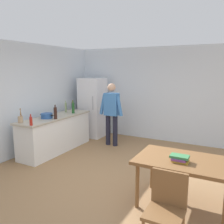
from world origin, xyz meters
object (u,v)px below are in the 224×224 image
(dining_table, at_px, (184,164))
(bottle_wine_green, at_px, (73,108))
(bottle_vinegar_tall, at_px, (66,107))
(bottle_oil_amber, at_px, (73,106))
(utensil_jar, at_px, (20,119))
(bottle_wine_dark, at_px, (55,113))
(refrigerator, at_px, (93,108))
(bottle_sauce_red, at_px, (31,121))
(book_stack, at_px, (180,159))
(person, at_px, (112,110))
(chair, at_px, (166,205))
(cooking_pot, at_px, (47,116))

(dining_table, distance_m, bottle_wine_green, 3.68)
(bottle_vinegar_tall, xyz_separation_m, bottle_oil_amber, (-0.09, 0.44, -0.02))
(utensil_jar, height_order, bottle_wine_dark, bottle_wine_dark)
(refrigerator, relative_size, dining_table, 1.29)
(dining_table, xyz_separation_m, utensil_jar, (-3.60, 0.18, 0.31))
(bottle_sauce_red, xyz_separation_m, bottle_oil_amber, (-0.43, 2.03, 0.02))
(dining_table, relative_size, utensil_jar, 4.37)
(refrigerator, bearing_deg, bottle_wine_green, -87.90)
(bottle_wine_green, xyz_separation_m, book_stack, (3.22, -1.78, -0.25))
(book_stack, bearing_deg, refrigerator, 139.10)
(person, xyz_separation_m, bottle_sauce_red, (-0.83, -2.06, 0.02))
(chair, height_order, cooking_pot, cooking_pot)
(dining_table, bearing_deg, bottle_oil_amber, 149.71)
(chair, distance_m, utensil_jar, 3.80)
(bottle_sauce_red, bearing_deg, person, 68.07)
(bottle_oil_amber, bearing_deg, book_stack, -32.01)
(dining_table, xyz_separation_m, bottle_wine_green, (-3.26, 1.66, 0.37))
(chair, xyz_separation_m, bottle_sauce_red, (-3.18, 1.05, 0.46))
(utensil_jar, distance_m, bottle_oil_amber, 1.93)
(bottle_wine_green, bearing_deg, bottle_vinegar_tall, 176.82)
(chair, relative_size, bottle_wine_dark, 2.68)
(cooking_pot, xyz_separation_m, utensil_jar, (-0.18, -0.64, 0.02))
(dining_table, relative_size, book_stack, 5.29)
(chair, relative_size, cooking_pot, 2.28)
(dining_table, relative_size, bottle_wine_green, 4.12)
(chair, bearing_deg, refrigerator, 122.70)
(refrigerator, bearing_deg, book_stack, -40.90)
(refrigerator, relative_size, utensil_jar, 5.62)
(cooking_pot, bearing_deg, person, 51.24)
(dining_table, height_order, cooking_pot, cooking_pot)
(bottle_wine_dark, relative_size, bottle_wine_green, 1.00)
(bottle_sauce_red, bearing_deg, bottle_vinegar_tall, 102.10)
(utensil_jar, height_order, bottle_vinegar_tall, same)
(refrigerator, xyz_separation_m, cooking_pot, (-0.12, -1.89, 0.06))
(person, bearing_deg, cooking_pot, -128.76)
(refrigerator, distance_m, dining_table, 4.27)
(refrigerator, xyz_separation_m, book_stack, (3.26, -2.82, -0.10))
(bottle_oil_amber, bearing_deg, cooking_pot, -81.46)
(cooking_pot, bearing_deg, book_stack, -15.50)
(cooking_pot, relative_size, bottle_wine_dark, 1.18)
(utensil_jar, relative_size, bottle_vinegar_tall, 1.00)
(refrigerator, distance_m, bottle_vinegar_tall, 1.06)
(utensil_jar, bearing_deg, bottle_vinegar_tall, 87.17)
(bottle_oil_amber, bearing_deg, dining_table, -30.29)
(person, relative_size, bottle_vinegar_tall, 5.31)
(person, height_order, book_stack, person)
(bottle_wine_dark, bearing_deg, bottle_vinegar_tall, 112.90)
(person, relative_size, bottle_wine_green, 5.00)
(refrigerator, height_order, person, refrigerator)
(refrigerator, xyz_separation_m, bottle_vinegar_tall, (-0.22, -1.02, 0.14))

